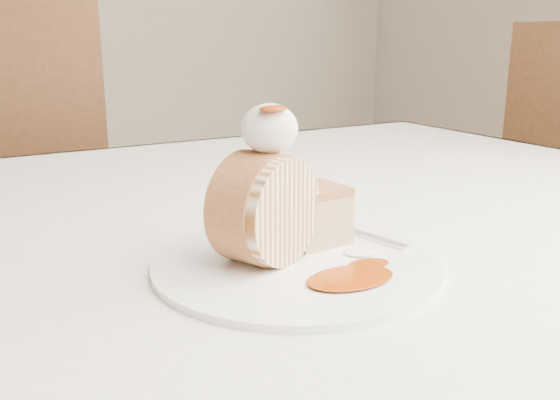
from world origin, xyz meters
TOP-DOWN VIEW (x-y plane):
  - table at (0.00, 0.20)m, footprint 1.40×0.90m
  - chair_end at (0.85, 0.36)m, footprint 0.48×0.48m
  - plate at (0.01, 0.00)m, footprint 0.26×0.26m
  - roulade_slice at (-0.01, 0.02)m, footprint 0.10×0.08m
  - cake_chunk at (0.05, 0.03)m, footprint 0.06×0.05m
  - whipped_cream at (-0.00, 0.02)m, footprint 0.05×0.05m
  - caramel_drizzle at (-0.01, 0.01)m, footprint 0.02×0.02m
  - caramel_pool at (0.03, -0.06)m, footprint 0.08×0.05m
  - fork at (0.10, 0.03)m, footprint 0.05×0.15m

SIDE VIEW (x-z plane):
  - chair_end at x=0.85m, z-range 0.07..1.04m
  - table at x=0.00m, z-range 0.29..1.04m
  - plate at x=0.01m, z-range 0.75..0.76m
  - fork at x=0.10m, z-range 0.76..0.76m
  - caramel_pool at x=0.03m, z-range 0.76..0.76m
  - cake_chunk at x=0.05m, z-range 0.76..0.80m
  - roulade_slice at x=-0.01m, z-range 0.76..0.85m
  - whipped_cream at x=0.00m, z-range 0.85..0.89m
  - caramel_drizzle at x=-0.01m, z-range 0.89..0.89m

